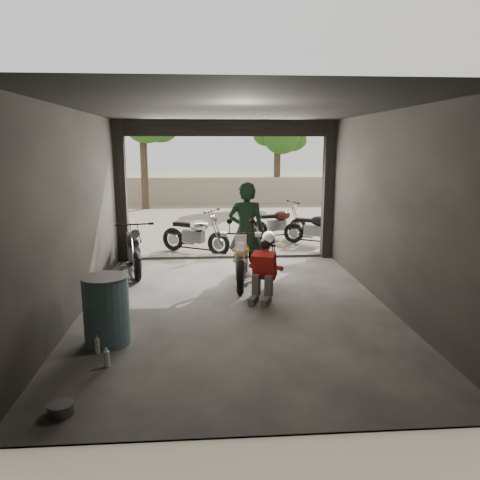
{
  "coord_description": "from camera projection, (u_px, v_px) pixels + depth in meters",
  "views": [
    {
      "loc": [
        -0.48,
        -7.35,
        2.66
      ],
      "look_at": [
        0.11,
        0.6,
        1.03
      ],
      "focal_mm": 35.0,
      "sensor_mm": 36.0,
      "label": 1
    }
  ],
  "objects": [
    {
      "name": "ground",
      "position": [
        236.0,
        308.0,
        7.75
      ],
      "size": [
        80.0,
        80.0,
        0.0
      ],
      "primitive_type": "plane",
      "color": "#7A6D56",
      "rests_on": "ground"
    },
    {
      "name": "garage",
      "position": [
        234.0,
        227.0,
        8.02
      ],
      "size": [
        7.0,
        7.13,
        3.2
      ],
      "color": "#2D2B28",
      "rests_on": "ground"
    },
    {
      "name": "boundary_wall",
      "position": [
        216.0,
        191.0,
        21.3
      ],
      "size": [
        18.0,
        0.3,
        1.2
      ],
      "primitive_type": "cube",
      "color": "gray",
      "rests_on": "ground"
    },
    {
      "name": "tree_left",
      "position": [
        142.0,
        111.0,
        18.94
      ],
      "size": [
        2.2,
        2.2,
        5.6
      ],
      "color": "#382B1E",
      "rests_on": "ground"
    },
    {
      "name": "tree_right",
      "position": [
        278.0,
        124.0,
        20.91
      ],
      "size": [
        2.2,
        2.2,
        5.0
      ],
      "color": "#382B1E",
      "rests_on": "ground"
    },
    {
      "name": "main_bike",
      "position": [
        242.0,
        256.0,
        8.98
      ],
      "size": [
        0.88,
        1.76,
        1.13
      ],
      "primitive_type": null,
      "rotation": [
        0.0,
        0.0,
        -0.11
      ],
      "color": "beige",
      "rests_on": "ground"
    },
    {
      "name": "left_bike",
      "position": [
        134.0,
        246.0,
        9.81
      ],
      "size": [
        1.06,
        1.79,
        1.13
      ],
      "primitive_type": null,
      "rotation": [
        0.0,
        0.0,
        0.23
      ],
      "color": "black",
      "rests_on": "ground"
    },
    {
      "name": "outside_bike_a",
      "position": [
        195.0,
        231.0,
        11.54
      ],
      "size": [
        1.78,
        1.43,
        1.13
      ],
      "primitive_type": null,
      "rotation": [
        0.0,
        0.0,
        1.05
      ],
      "color": "black",
      "rests_on": "ground"
    },
    {
      "name": "outside_bike_b",
      "position": [
        278.0,
        221.0,
        13.3
      ],
      "size": [
        1.7,
        1.1,
        1.07
      ],
      "primitive_type": null,
      "rotation": [
        0.0,
        0.0,
        1.88
      ],
      "color": "#3C0F0E",
      "rests_on": "ground"
    },
    {
      "name": "outside_bike_c",
      "position": [
        316.0,
        226.0,
        12.5
      ],
      "size": [
        1.67,
        1.34,
        1.05
      ],
      "primitive_type": null,
      "rotation": [
        0.0,
        0.0,
        1.04
      ],
      "color": "black",
      "rests_on": "ground"
    },
    {
      "name": "rider",
      "position": [
        246.0,
        232.0,
        9.19
      ],
      "size": [
        0.79,
        0.59,
        1.96
      ],
      "primitive_type": "imported",
      "rotation": [
        0.0,
        0.0,
        2.96
      ],
      "color": "black",
      "rests_on": "ground"
    },
    {
      "name": "mechanic",
      "position": [
        263.0,
        274.0,
        7.95
      ],
      "size": [
        0.73,
        0.84,
        1.01
      ],
      "primitive_type": null,
      "rotation": [
        0.0,
        0.0,
        -0.37
      ],
      "color": "red",
      "rests_on": "ground"
    },
    {
      "name": "stool",
      "position": [
        266.0,
        247.0,
        10.38
      ],
      "size": [
        0.37,
        0.37,
        0.51
      ],
      "rotation": [
        0.0,
        0.0,
        0.03
      ],
      "color": "black",
      "rests_on": "ground"
    },
    {
      "name": "helmet",
      "position": [
        269.0,
        237.0,
        10.3
      ],
      "size": [
        0.37,
        0.38,
        0.28
      ],
      "primitive_type": "ellipsoid",
      "rotation": [
        0.0,
        0.0,
        0.28
      ],
      "color": "silver",
      "rests_on": "stool"
    },
    {
      "name": "oil_drum",
      "position": [
        106.0,
        311.0,
        6.27
      ],
      "size": [
        0.61,
        0.61,
        0.94
      ],
      "primitive_type": "cylinder",
      "rotation": [
        0.0,
        0.0,
        -0.01
      ],
      "color": "#3E6269",
      "rests_on": "ground"
    },
    {
      "name": "sign_post",
      "position": [
        338.0,
        191.0,
        12.23
      ],
      "size": [
        0.73,
        0.08,
        2.19
      ],
      "rotation": [
        0.0,
        0.0,
        -0.1
      ],
      "color": "black",
      "rests_on": "ground"
    }
  ]
}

